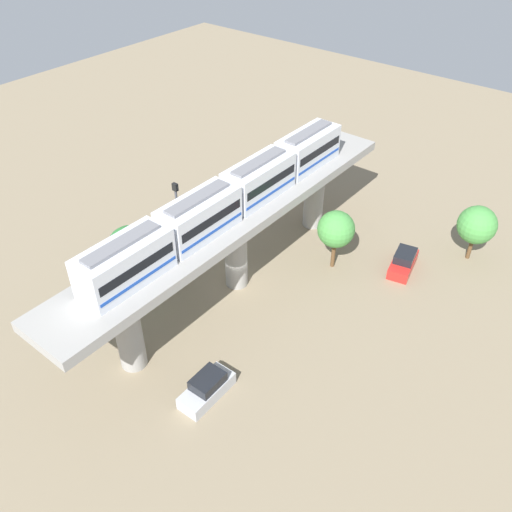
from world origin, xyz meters
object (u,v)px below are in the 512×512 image
(tree_far_corner, at_px, (336,229))
(train, at_px, (231,197))
(tree_mid_lot, at_px, (131,249))
(signal_post, at_px, (180,232))
(parked_car_red, at_px, (403,262))
(parked_car_silver, at_px, (207,388))
(tree_near_viaduct, at_px, (477,225))

(tree_far_corner, bearing_deg, train, -124.11)
(tree_mid_lot, relative_size, signal_post, 0.54)
(parked_car_red, xyz_separation_m, parked_car_silver, (-4.12, -21.26, 0.00))
(train, height_order, tree_near_viaduct, train)
(parked_car_silver, bearing_deg, train, 120.31)
(train, bearing_deg, parked_car_silver, -58.19)
(train, bearing_deg, tree_near_viaduct, 49.14)
(signal_post, bearing_deg, train, 35.92)
(parked_car_silver, xyz_separation_m, tree_mid_lot, (-13.31, 5.18, 2.69))
(train, height_order, parked_car_red, train)
(train, distance_m, parked_car_silver, 14.29)
(tree_near_viaduct, xyz_separation_m, signal_post, (-17.67, -18.96, 1.88))
(train, height_order, tree_mid_lot, train)
(parked_car_silver, xyz_separation_m, tree_near_viaduct, (8.09, 26.46, 2.89))
(parked_car_silver, distance_m, tree_far_corner, 17.94)
(tree_near_viaduct, bearing_deg, tree_mid_lot, -135.17)
(tree_mid_lot, bearing_deg, signal_post, 31.85)
(parked_car_silver, distance_m, tree_near_viaduct, 27.81)
(train, distance_m, parked_car_red, 17.34)
(parked_car_silver, bearing_deg, tree_far_corner, 91.73)
(train, height_order, signal_post, train)
(tree_near_viaduct, height_order, tree_far_corner, tree_far_corner)
(parked_car_red, relative_size, tree_mid_lot, 0.83)
(train, height_order, parked_car_silver, train)
(train, xyz_separation_m, tree_near_viaduct, (14.27, 16.49, -5.28))
(tree_far_corner, bearing_deg, parked_car_red, 35.42)
(tree_far_corner, xyz_separation_m, signal_post, (-8.59, -10.12, 1.51))
(train, relative_size, tree_mid_lot, 5.06)
(tree_mid_lot, distance_m, tree_far_corner, 17.51)
(train, xyz_separation_m, signal_post, (-3.40, -2.46, -3.40))
(tree_mid_lot, bearing_deg, train, 33.84)
(train, bearing_deg, tree_mid_lot, -146.16)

